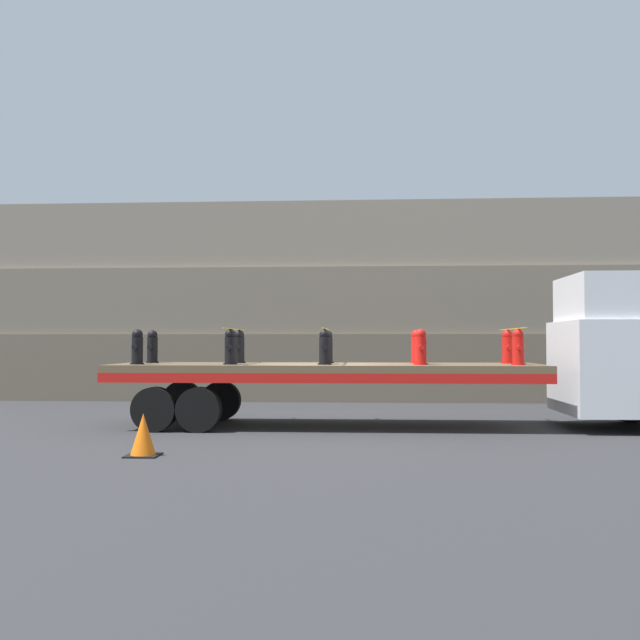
{
  "coord_description": "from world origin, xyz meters",
  "views": [
    {
      "loc": [
        0.81,
        -15.45,
        1.81
      ],
      "look_at": [
        -0.13,
        0.0,
        2.31
      ],
      "focal_mm": 40.0,
      "sensor_mm": 36.0,
      "label": 1
    }
  ],
  "objects_px": {
    "fire_hydrant_black_near_0": "(137,347)",
    "fire_hydrant_black_far_1": "(239,347)",
    "flatbed_trailer": "(297,376)",
    "traffic_cone": "(143,435)",
    "fire_hydrant_black_near_2": "(325,347)",
    "fire_hydrant_red_far_3": "(417,347)",
    "fire_hydrant_black_far_2": "(327,347)",
    "fire_hydrant_red_near_4": "(518,347)",
    "fire_hydrant_black_near_1": "(230,347)",
    "fire_hydrant_black_far_0": "(152,347)",
    "fire_hydrant_red_near_3": "(421,347)",
    "truck_cab": "(629,352)",
    "fire_hydrant_red_far_4": "(508,347)"
  },
  "relations": [
    {
      "from": "fire_hydrant_black_far_2",
      "to": "fire_hydrant_red_far_4",
      "type": "relative_size",
      "value": 1.0
    },
    {
      "from": "fire_hydrant_red_near_3",
      "to": "fire_hydrant_red_far_3",
      "type": "bearing_deg",
      "value": 90.0
    },
    {
      "from": "flatbed_trailer",
      "to": "traffic_cone",
      "type": "distance_m",
      "value": 4.75
    },
    {
      "from": "fire_hydrant_black_near_0",
      "to": "fire_hydrant_black_far_1",
      "type": "xyz_separation_m",
      "value": [
        2.0,
        1.08,
        0.0
      ]
    },
    {
      "from": "truck_cab",
      "to": "fire_hydrant_black_near_2",
      "type": "relative_size",
      "value": 4.31
    },
    {
      "from": "fire_hydrant_red_near_3",
      "to": "fire_hydrant_red_near_4",
      "type": "distance_m",
      "value": 2.0
    },
    {
      "from": "flatbed_trailer",
      "to": "fire_hydrant_black_near_1",
      "type": "xyz_separation_m",
      "value": [
        -1.37,
        -0.54,
        0.62
      ]
    },
    {
      "from": "truck_cab",
      "to": "fire_hydrant_black_far_1",
      "type": "height_order",
      "value": "truck_cab"
    },
    {
      "from": "fire_hydrant_black_near_0",
      "to": "fire_hydrant_black_far_1",
      "type": "height_order",
      "value": "same"
    },
    {
      "from": "fire_hydrant_black_far_1",
      "to": "fire_hydrant_red_near_4",
      "type": "xyz_separation_m",
      "value": [
        6.0,
        -1.08,
        0.0
      ]
    },
    {
      "from": "traffic_cone",
      "to": "fire_hydrant_black_far_1",
      "type": "bearing_deg",
      "value": 81.4
    },
    {
      "from": "truck_cab",
      "to": "fire_hydrant_black_far_2",
      "type": "bearing_deg",
      "value": 175.18
    },
    {
      "from": "truck_cab",
      "to": "traffic_cone",
      "type": "bearing_deg",
      "value": -155.37
    },
    {
      "from": "flatbed_trailer",
      "to": "fire_hydrant_black_far_0",
      "type": "xyz_separation_m",
      "value": [
        -3.37,
        0.54,
        0.62
      ]
    },
    {
      "from": "truck_cab",
      "to": "fire_hydrant_black_far_2",
      "type": "height_order",
      "value": "truck_cab"
    },
    {
      "from": "fire_hydrant_black_near_0",
      "to": "traffic_cone",
      "type": "xyz_separation_m",
      "value": [
        1.28,
        -3.65,
        -1.38
      ]
    },
    {
      "from": "fire_hydrant_black_near_2",
      "to": "fire_hydrant_red_near_3",
      "type": "height_order",
      "value": "same"
    },
    {
      "from": "truck_cab",
      "to": "fire_hydrant_black_near_1",
      "type": "xyz_separation_m",
      "value": [
        -8.43,
        -0.54,
        0.1
      ]
    },
    {
      "from": "fire_hydrant_black_near_1",
      "to": "fire_hydrant_black_near_2",
      "type": "height_order",
      "value": "same"
    },
    {
      "from": "fire_hydrant_black_near_0",
      "to": "fire_hydrant_black_far_2",
      "type": "height_order",
      "value": "same"
    },
    {
      "from": "fire_hydrant_black_far_0",
      "to": "fire_hydrant_red_near_3",
      "type": "distance_m",
      "value": 6.1
    },
    {
      "from": "fire_hydrant_black_near_1",
      "to": "fire_hydrant_red_far_4",
      "type": "bearing_deg",
      "value": 10.24
    },
    {
      "from": "fire_hydrant_red_near_3",
      "to": "traffic_cone",
      "type": "bearing_deg",
      "value": -142.25
    },
    {
      "from": "truck_cab",
      "to": "flatbed_trailer",
      "type": "xyz_separation_m",
      "value": [
        -7.06,
        0.0,
        -0.52
      ]
    },
    {
      "from": "fire_hydrant_red_far_3",
      "to": "fire_hydrant_black_far_1",
      "type": "bearing_deg",
      "value": 180.0
    },
    {
      "from": "fire_hydrant_black_far_1",
      "to": "fire_hydrant_black_near_2",
      "type": "distance_m",
      "value": 2.27
    },
    {
      "from": "fire_hydrant_black_near_0",
      "to": "fire_hydrant_red_far_3",
      "type": "distance_m",
      "value": 6.1
    },
    {
      "from": "flatbed_trailer",
      "to": "fire_hydrant_black_near_0",
      "type": "xyz_separation_m",
      "value": [
        -3.37,
        -0.54,
        0.62
      ]
    },
    {
      "from": "fire_hydrant_black_far_2",
      "to": "fire_hydrant_red_near_4",
      "type": "relative_size",
      "value": 1.0
    },
    {
      "from": "fire_hydrant_red_far_3",
      "to": "fire_hydrant_black_far_2",
      "type": "bearing_deg",
      "value": 180.0
    },
    {
      "from": "fire_hydrant_red_near_4",
      "to": "fire_hydrant_red_far_4",
      "type": "distance_m",
      "value": 1.08
    },
    {
      "from": "traffic_cone",
      "to": "flatbed_trailer",
      "type": "bearing_deg",
      "value": 63.53
    },
    {
      "from": "flatbed_trailer",
      "to": "fire_hydrant_red_far_3",
      "type": "bearing_deg",
      "value": 11.65
    },
    {
      "from": "fire_hydrant_black_near_2",
      "to": "fire_hydrant_black_far_2",
      "type": "height_order",
      "value": "same"
    },
    {
      "from": "flatbed_trailer",
      "to": "fire_hydrant_black_far_2",
      "type": "xyz_separation_m",
      "value": [
        0.63,
        0.54,
        0.62
      ]
    },
    {
      "from": "fire_hydrant_black_near_2",
      "to": "flatbed_trailer",
      "type": "bearing_deg",
      "value": 139.21
    },
    {
      "from": "fire_hydrant_black_far_2",
      "to": "traffic_cone",
      "type": "bearing_deg",
      "value": -119.84
    },
    {
      "from": "truck_cab",
      "to": "fire_hydrant_black_near_1",
      "type": "bearing_deg",
      "value": -176.32
    },
    {
      "from": "fire_hydrant_black_far_1",
      "to": "fire_hydrant_black_far_2",
      "type": "xyz_separation_m",
      "value": [
        2.0,
        0.0,
        0.0
      ]
    },
    {
      "from": "fire_hydrant_black_far_0",
      "to": "fire_hydrant_black_near_2",
      "type": "height_order",
      "value": "same"
    },
    {
      "from": "fire_hydrant_black_near_1",
      "to": "fire_hydrant_black_far_1",
      "type": "relative_size",
      "value": 1.0
    },
    {
      "from": "fire_hydrant_red_near_4",
      "to": "traffic_cone",
      "type": "distance_m",
      "value": 7.77
    },
    {
      "from": "truck_cab",
      "to": "traffic_cone",
      "type": "relative_size",
      "value": 4.75
    },
    {
      "from": "fire_hydrant_red_far_3",
      "to": "fire_hydrant_black_near_2",
      "type": "bearing_deg",
      "value": -151.55
    },
    {
      "from": "fire_hydrant_black_far_2",
      "to": "truck_cab",
      "type": "bearing_deg",
      "value": -4.82
    },
    {
      "from": "truck_cab",
      "to": "fire_hydrant_red_far_3",
      "type": "bearing_deg",
      "value": 173.03
    },
    {
      "from": "fire_hydrant_black_near_2",
      "to": "truck_cab",
      "type": "bearing_deg",
      "value": 4.82
    },
    {
      "from": "fire_hydrant_black_near_2",
      "to": "fire_hydrant_red_far_3",
      "type": "distance_m",
      "value": 2.27
    },
    {
      "from": "fire_hydrant_black_far_1",
      "to": "flatbed_trailer",
      "type": "bearing_deg",
      "value": -21.55
    },
    {
      "from": "truck_cab",
      "to": "fire_hydrant_black_near_0",
      "type": "relative_size",
      "value": 4.31
    }
  ]
}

